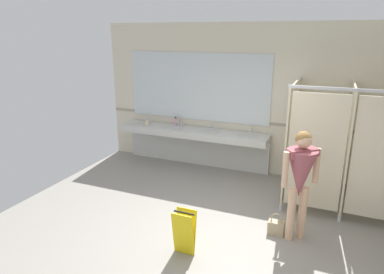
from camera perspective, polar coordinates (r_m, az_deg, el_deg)
ground_plane at (r=5.23m, az=3.44°, el=-15.87°), size 6.66×5.64×0.10m
wall_back at (r=7.01m, az=10.72°, el=5.98°), size 6.66×0.12×2.97m
wall_back_tile_band at (r=7.05m, az=10.42°, el=2.40°), size 6.66×0.01×0.06m
vanity_counter at (r=7.33m, az=0.26°, el=-0.25°), size 3.19×0.55×0.96m
mirror_panel at (r=7.27m, az=0.87°, el=8.29°), size 3.09×0.02×1.40m
bathroom_stalls at (r=5.98m, az=24.27°, el=-1.27°), size 1.82×1.52×2.04m
person_standing at (r=4.83m, az=17.47°, el=-5.78°), size 0.56×0.56×1.56m
handbag at (r=5.24m, az=13.70°, el=-14.23°), size 0.23×0.14×0.32m
soap_dispenser at (r=7.50m, az=-2.76°, el=2.56°), size 0.07×0.07×0.19m
paper_cup at (r=7.55m, az=-7.47°, el=2.30°), size 0.07×0.07×0.11m
wet_floor_sign at (r=4.61m, az=-1.29°, el=-15.41°), size 0.28×0.19×0.61m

